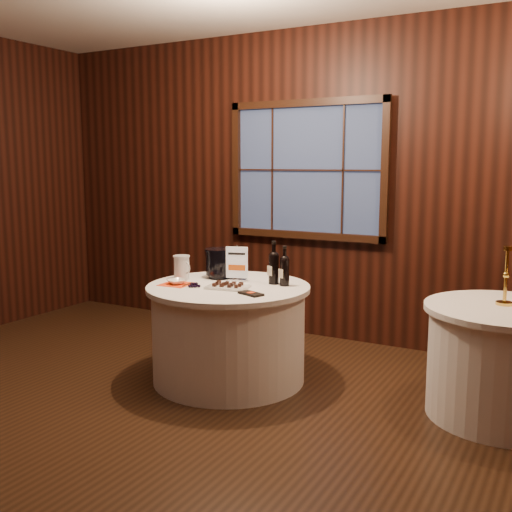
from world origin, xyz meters
The scene contains 15 objects.
ground centered at (0.00, 0.00, 0.00)m, with size 6.00×6.00×0.00m, color black.
back_wall centered at (0.00, 2.48, 1.54)m, with size 6.00×0.10×3.00m.
main_table centered at (0.00, 1.00, 0.39)m, with size 1.28×1.28×0.77m.
side_table centered at (2.00, 1.30, 0.39)m, with size 1.08×1.08×0.77m.
sign_stand centered at (-0.03, 1.19, 0.87)m, with size 0.17×0.13×0.29m.
port_bottle_left centered at (0.29, 1.22, 0.92)m, with size 0.08×0.10×0.34m.
port_bottle_right centered at (0.39, 1.20, 0.91)m, with size 0.07×0.09×0.31m.
ice_bucket centered at (-0.22, 1.22, 0.90)m, with size 0.24×0.24×0.25m.
chocolate_plate centered at (0.06, 0.90, 0.79)m, with size 0.34×0.25×0.04m.
chocolate_box centered at (0.32, 0.79, 0.78)m, with size 0.19×0.10×0.02m, color black.
grape_bunch centered at (-0.19, 0.79, 0.79)m, with size 0.15×0.09×0.04m.
glass_pitcher centered at (-0.47, 1.03, 0.87)m, with size 0.18×0.14×0.20m.
orange_napkin centered at (-0.37, 0.83, 0.77)m, with size 0.23×0.23×0.00m, color #FE4415.
cracker_bowl centered at (-0.37, 0.83, 0.79)m, with size 0.15×0.15×0.04m, color white.
brass_candlestick centered at (1.97, 1.35, 0.91)m, with size 0.11×0.11×0.40m.
Camera 1 is at (2.43, -2.90, 1.71)m, focal length 42.00 mm.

